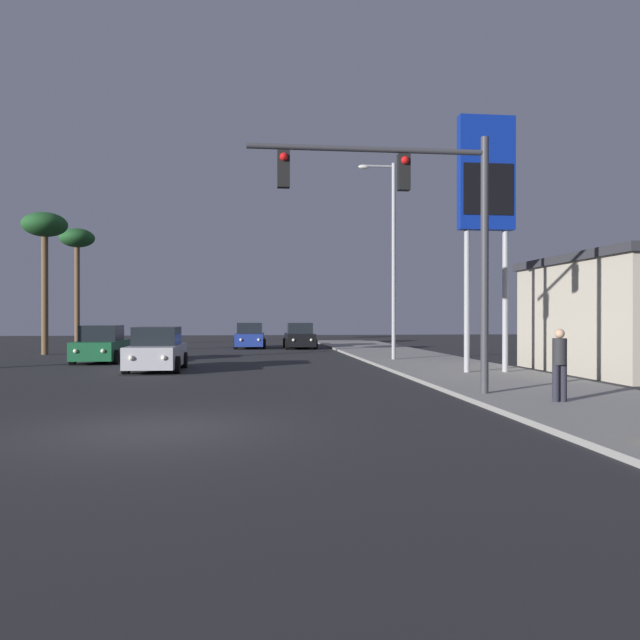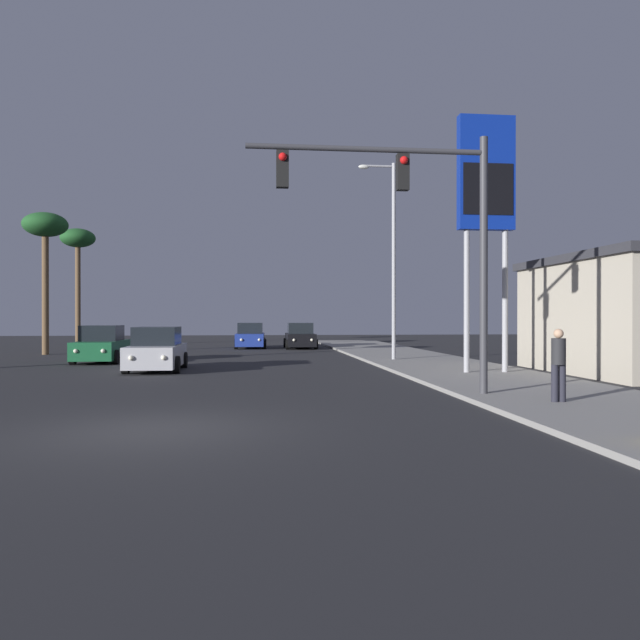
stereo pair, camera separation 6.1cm
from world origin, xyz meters
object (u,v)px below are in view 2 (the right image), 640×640
car_silver (157,351)px  traffic_light_mast (419,213)px  palm_tree_mid (45,232)px  car_green (101,346)px  street_lamp (391,250)px  car_black (300,337)px  gas_station_sign (486,187)px  pedestrian_on_sidewalk (559,362)px  car_blue (250,337)px  palm_tree_far (78,244)px

car_silver → traffic_light_mast: traffic_light_mast is taller
car_silver → palm_tree_mid: bearing=-54.7°
car_green → street_lamp: size_ratio=0.48×
car_black → gas_station_sign: bearing=104.8°
car_black → palm_tree_mid: (-14.41, -5.29, 5.98)m
palm_tree_mid → pedestrian_on_sidewalk: bearing=-50.4°
gas_station_sign → street_lamp: bearing=104.8°
car_silver → street_lamp: (9.99, 3.62, 4.36)m
car_green → pedestrian_on_sidewalk: 20.88m
car_black → car_green: same height
car_blue → street_lamp: (6.44, -13.47, 4.36)m
car_blue → pedestrian_on_sidewalk: pedestrian_on_sidewalk is taller
car_silver → car_black: (6.81, 16.39, 0.00)m
car_blue → pedestrian_on_sidewalk: bearing=106.2°
car_black → palm_tree_far: bearing=-16.5°
pedestrian_on_sidewalk → gas_station_sign: bearing=80.8°
car_green → traffic_light_mast: bearing=128.0°
palm_tree_far → car_black: bearing=-17.1°
car_black → palm_tree_mid: 16.47m
car_black → car_blue: size_ratio=0.99×
car_silver → gas_station_sign: gas_station_sign is taller
car_silver → car_black: size_ratio=1.00×
car_silver → pedestrian_on_sidewalk: 15.21m
pedestrian_on_sidewalk → palm_tree_mid: palm_tree_mid is taller
traffic_light_mast → street_lamp: street_lamp is taller
street_lamp → palm_tree_far: (-18.54, 17.49, 2.08)m
car_blue → street_lamp: size_ratio=0.48×
pedestrian_on_sidewalk → car_silver: bearing=134.2°
car_silver → palm_tree_mid: 14.73m
car_blue → street_lamp: street_lamp is taller
car_green → gas_station_sign: 18.02m
traffic_light_mast → palm_tree_far: size_ratio=0.78×
car_green → car_blue: (6.72, 12.29, 0.00)m
car_blue → street_lamp: 15.55m
street_lamp → pedestrian_on_sidewalk: street_lamp is taller
street_lamp → palm_tree_mid: (-17.59, 7.49, 1.62)m
car_green → street_lamp: street_lamp is taller
street_lamp → gas_station_sign: same height
traffic_light_mast → palm_tree_mid: palm_tree_mid is taller
car_silver → traffic_light_mast: 12.68m
street_lamp → pedestrian_on_sidewalk: size_ratio=5.39×
gas_station_sign → pedestrian_on_sidewalk: bearing=-99.2°
car_silver → car_black: 17.75m
car_black → palm_tree_far: palm_tree_far is taller
gas_station_sign → palm_tree_mid: bearing=143.4°
street_lamp → pedestrian_on_sidewalk: 15.10m
traffic_light_mast → street_lamp: bearing=80.3°
car_green → gas_station_sign: gas_station_sign is taller
car_black → palm_tree_mid: size_ratio=0.55×
car_silver → car_blue: size_ratio=1.00×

